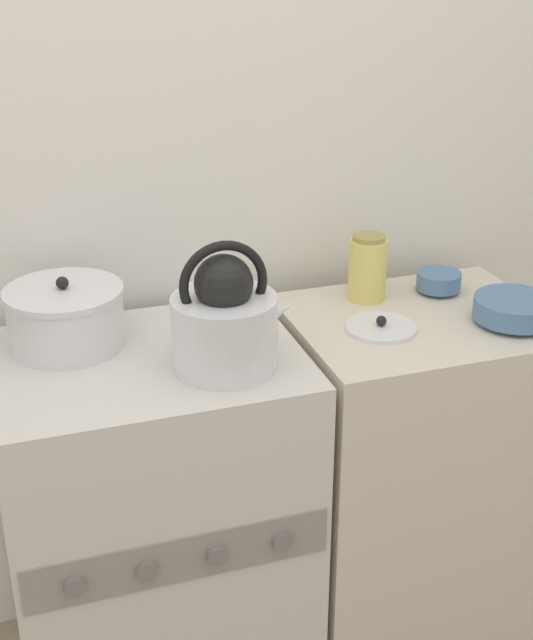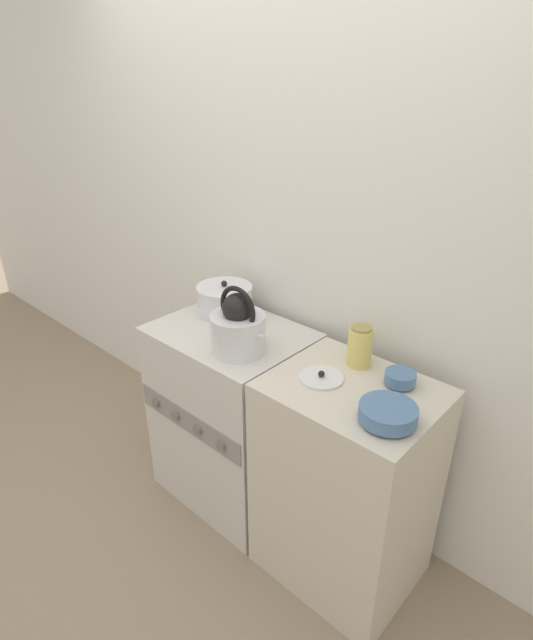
% 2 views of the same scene
% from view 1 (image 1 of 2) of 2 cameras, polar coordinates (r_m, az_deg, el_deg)
% --- Properties ---
extents(wall_back, '(7.00, 0.06, 2.50)m').
position_cam_1_polar(wall_back, '(2.13, -10.05, 9.92)').
color(wall_back, silver).
rests_on(wall_back, ground_plane).
extents(stove, '(0.67, 0.55, 0.90)m').
position_cam_1_polar(stove, '(2.19, -7.03, -12.97)').
color(stove, beige).
rests_on(stove, ground_plane).
extents(counter, '(0.61, 0.49, 0.91)m').
position_cam_1_polar(counter, '(2.35, 9.10, -9.93)').
color(counter, beige).
rests_on(counter, ground_plane).
extents(kettle, '(0.27, 0.22, 0.28)m').
position_cam_1_polar(kettle, '(1.85, -2.64, -0.05)').
color(kettle, silver).
rests_on(kettle, stove).
extents(cooking_pot, '(0.26, 0.26, 0.16)m').
position_cam_1_polar(cooking_pot, '(2.00, -12.73, 0.19)').
color(cooking_pot, silver).
rests_on(cooking_pot, stove).
extents(enamel_bowl, '(0.19, 0.19, 0.06)m').
position_cam_1_polar(enamel_bowl, '(2.14, 15.57, 0.69)').
color(enamel_bowl, '#4C729E').
rests_on(enamel_bowl, counter).
extents(small_ceramic_bowl, '(0.11, 0.11, 0.05)m').
position_cam_1_polar(small_ceramic_bowl, '(2.27, 10.96, 2.48)').
color(small_ceramic_bowl, '#4C729E').
rests_on(small_ceramic_bowl, counter).
extents(storage_jar, '(0.09, 0.09, 0.16)m').
position_cam_1_polar(storage_jar, '(2.19, 6.48, 3.34)').
color(storage_jar, '#E0CC66').
rests_on(storage_jar, counter).
extents(loose_pot_lid, '(0.16, 0.16, 0.03)m').
position_cam_1_polar(loose_pot_lid, '(2.05, 7.33, -0.47)').
color(loose_pot_lid, silver).
rests_on(loose_pot_lid, counter).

